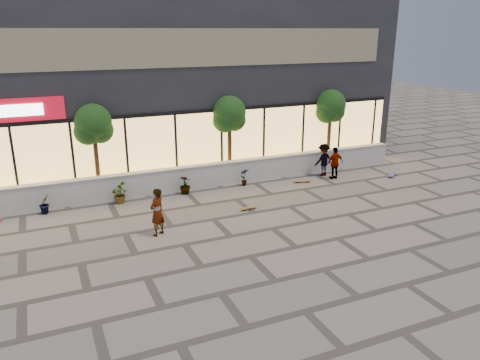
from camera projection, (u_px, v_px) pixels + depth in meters
name	position (u px, v px, depth m)	size (l,w,h in m)	color
ground	(251.00, 256.00, 14.58)	(80.00, 80.00, 0.00)	gray
planter_wall	(183.00, 178.00, 20.52)	(22.00, 0.42, 1.04)	silver
retail_building	(149.00, 80.00, 24.15)	(24.00, 9.17, 8.50)	#232227
shrub_b	(45.00, 203.00, 17.89)	(0.45, 0.36, 0.81)	#123B15
shrub_c	(119.00, 194.00, 18.96)	(0.73, 0.63, 0.81)	#123B15
shrub_d	(185.00, 185.00, 20.04)	(0.45, 0.45, 0.81)	#123B15
shrub_e	(244.00, 177.00, 21.11)	(0.43, 0.29, 0.81)	#123B15
tree_midwest	(93.00, 126.00, 19.03)	(1.60, 1.50, 3.92)	#4E3A1C
tree_mideast	(229.00, 116.00, 21.33)	(1.60, 1.50, 3.92)	#4E3A1C
tree_east	(331.00, 108.00, 23.44)	(1.60, 1.50, 3.92)	#4E3A1C
skater_center	(157.00, 212.00, 15.87)	(0.61, 0.40, 1.68)	silver
skater_right_near	(335.00, 163.00, 21.95)	(0.90, 0.38, 1.54)	silver
skater_right_far	(323.00, 160.00, 22.44)	(1.01, 0.58, 1.57)	maroon
skateboard_center	(249.00, 208.00, 18.36)	(0.71, 0.24, 0.08)	brown
skateboard_right_near	(302.00, 181.00, 21.61)	(0.83, 0.41, 0.10)	#9A5B32
skateboard_right_far	(392.00, 175.00, 22.52)	(0.82, 0.64, 0.10)	#4D4C8B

